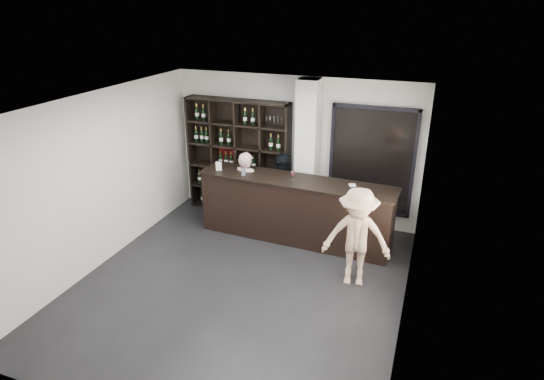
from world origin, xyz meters
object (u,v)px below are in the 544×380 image
at_px(taster_black, 282,189).
at_px(customer, 357,238).
at_px(wine_shelf, 238,157).
at_px(taster_pink, 247,190).
at_px(tasting_counter, 295,210).

xyz_separation_m(taster_black, customer, (1.79, -1.60, 0.07)).
distance_m(wine_shelf, taster_pink, 0.89).
bearing_deg(wine_shelf, taster_pink, -55.11).
bearing_deg(tasting_counter, customer, -35.97).
height_order(wine_shelf, customer, wine_shelf).
bearing_deg(taster_black, tasting_counter, 138.61).
relative_size(wine_shelf, customer, 1.47).
distance_m(tasting_counter, taster_pink, 1.08).
distance_m(taster_pink, taster_black, 0.70).
bearing_deg(tasting_counter, taster_pink, 173.45).
relative_size(taster_pink, taster_black, 1.04).
xyz_separation_m(tasting_counter, customer, (1.34, -1.06, 0.21)).
xyz_separation_m(tasting_counter, taster_pink, (-1.05, 0.17, 0.17)).
bearing_deg(taster_pink, tasting_counter, 179.49).
xyz_separation_m(wine_shelf, tasting_counter, (1.50, -0.82, -0.59)).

